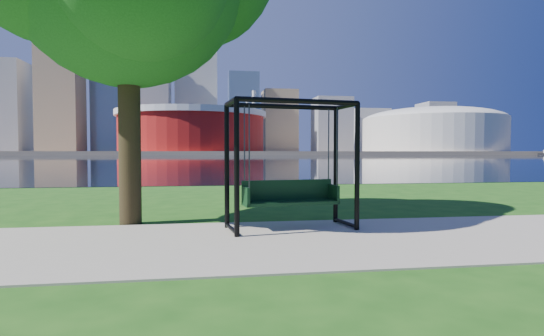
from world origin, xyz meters
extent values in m
plane|color=#1E5114|center=(0.00, 0.00, 0.00)|extent=(900.00, 900.00, 0.00)
cube|color=#9E937F|center=(0.00, -0.50, 0.01)|extent=(120.00, 4.00, 0.03)
cube|color=black|center=(0.00, 102.00, 0.01)|extent=(900.00, 180.00, 0.02)
cube|color=#937F60|center=(0.00, 306.00, 1.00)|extent=(900.00, 228.00, 2.00)
cylinder|color=maroon|center=(-10.00, 235.00, 13.00)|extent=(80.00, 80.00, 22.00)
cylinder|color=silver|center=(-10.00, 235.00, 22.50)|extent=(83.00, 83.00, 3.00)
cylinder|color=silver|center=(22.91, 254.00, 18.00)|extent=(2.00, 2.00, 32.00)
cylinder|color=silver|center=(-42.91, 254.00, 18.00)|extent=(2.00, 2.00, 32.00)
cylinder|color=silver|center=(-42.91, 216.00, 18.00)|extent=(2.00, 2.00, 32.00)
cylinder|color=silver|center=(22.91, 216.00, 18.00)|extent=(2.00, 2.00, 32.00)
cylinder|color=beige|center=(135.00, 235.00, 12.00)|extent=(84.00, 84.00, 20.00)
ellipsoid|color=beige|center=(135.00, 235.00, 21.00)|extent=(84.00, 84.00, 15.12)
cube|color=gray|center=(-140.00, 310.00, 33.00)|extent=(28.00, 28.00, 62.00)
cube|color=#998466|center=(-100.00, 300.00, 46.00)|extent=(26.00, 26.00, 88.00)
cube|color=slate|center=(-70.00, 325.00, 49.50)|extent=(30.00, 24.00, 95.00)
cube|color=gray|center=(-40.00, 305.00, 38.00)|extent=(24.00, 24.00, 72.00)
cube|color=silver|center=(-10.00, 335.00, 42.00)|extent=(32.00, 28.00, 80.00)
cube|color=slate|center=(25.00, 310.00, 31.00)|extent=(22.00, 22.00, 58.00)
cube|color=#998466|center=(55.00, 325.00, 26.00)|extent=(26.00, 26.00, 48.00)
cube|color=gray|center=(95.00, 315.00, 23.00)|extent=(28.00, 24.00, 42.00)
cube|color=silver|center=(135.00, 340.00, 20.00)|extent=(30.00, 26.00, 36.00)
cube|color=gray|center=(185.00, 320.00, 22.00)|extent=(24.00, 24.00, 40.00)
cube|color=#998466|center=(225.00, 335.00, 18.00)|extent=(26.00, 26.00, 32.00)
sphere|color=#998466|center=(-100.00, 300.00, 93.50)|extent=(10.00, 10.00, 10.00)
cylinder|color=black|center=(-0.71, -0.08, 1.26)|extent=(0.11, 0.11, 2.52)
cylinder|color=black|center=(1.68, 0.25, 1.26)|extent=(0.11, 0.11, 2.52)
cylinder|color=black|center=(-0.85, 0.90, 1.26)|extent=(0.11, 0.11, 2.52)
cylinder|color=black|center=(1.55, 1.23, 1.26)|extent=(0.11, 0.11, 2.52)
cylinder|color=black|center=(0.49, 0.09, 2.52)|extent=(2.40, 0.43, 0.10)
cylinder|color=black|center=(0.35, 1.07, 2.52)|extent=(2.40, 0.43, 0.10)
cylinder|color=black|center=(-0.78, 0.41, 2.52)|extent=(0.23, 0.99, 0.10)
cylinder|color=black|center=(-0.78, 0.41, 0.09)|extent=(0.21, 0.99, 0.08)
cylinder|color=black|center=(1.61, 0.74, 2.52)|extent=(0.23, 0.99, 0.10)
cylinder|color=black|center=(1.61, 0.74, 0.09)|extent=(0.21, 0.99, 0.08)
cube|color=black|center=(0.42, 0.58, 0.55)|extent=(1.97, 0.75, 0.07)
cube|color=black|center=(0.39, 0.79, 0.79)|extent=(1.91, 0.32, 0.42)
cube|color=black|center=(-0.50, 0.45, 0.70)|extent=(0.12, 0.50, 0.37)
cube|color=black|center=(1.34, 0.70, 0.70)|extent=(0.12, 0.50, 0.37)
cylinder|color=#39393F|center=(-0.45, 0.25, 1.67)|extent=(0.03, 0.03, 1.59)
cylinder|color=#39393F|center=(1.34, 0.50, 1.67)|extent=(0.03, 0.03, 1.59)
cylinder|color=#39393F|center=(-0.51, 0.65, 1.67)|extent=(0.03, 0.03, 1.59)
cylinder|color=#39393F|center=(1.29, 0.90, 1.67)|extent=(0.03, 0.03, 1.59)
cylinder|color=black|center=(-2.89, 1.76, 2.33)|extent=(0.47, 0.47, 4.65)
camera|label=1|loc=(-1.22, -7.73, 1.57)|focal=28.00mm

